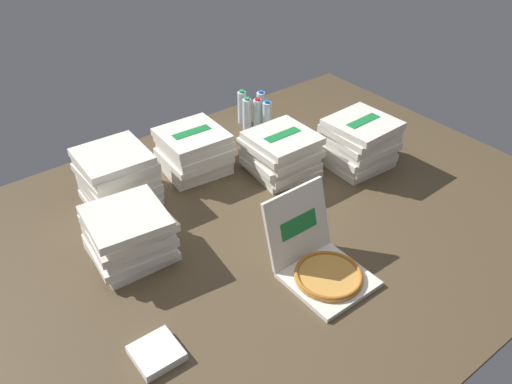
# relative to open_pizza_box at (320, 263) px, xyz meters

# --- Properties ---
(ground_plane) EXTENTS (3.20, 2.40, 0.02)m
(ground_plane) POSITION_rel_open_pizza_box_xyz_m (0.07, 0.44, -0.08)
(ground_plane) COLOR #4C3D28
(open_pizza_box) EXTENTS (0.35, 0.46, 0.37)m
(open_pizza_box) POSITION_rel_open_pizza_box_xyz_m (0.00, 0.00, 0.00)
(open_pizza_box) COLOR silver
(open_pizza_box) RESTS_ON ground_plane
(pizza_stack_right_near) EXTENTS (0.40, 0.40, 0.25)m
(pizza_stack_right_near) POSITION_rel_open_pizza_box_xyz_m (-0.62, 0.66, 0.06)
(pizza_stack_right_near) COLOR silver
(pizza_stack_right_near) RESTS_ON ground_plane
(pizza_stack_left_far) EXTENTS (0.38, 0.39, 0.30)m
(pizza_stack_left_far) POSITION_rel_open_pizza_box_xyz_m (0.84, 0.56, 0.08)
(pizza_stack_left_far) COLOR silver
(pizza_stack_left_far) RESTS_ON ground_plane
(pizza_stack_right_mid) EXTENTS (0.38, 0.39, 0.30)m
(pizza_stack_right_mid) POSITION_rel_open_pizza_box_xyz_m (-0.46, 1.10, 0.08)
(pizza_stack_right_mid) COLOR silver
(pizza_stack_right_mid) RESTS_ON ground_plane
(pizza_stack_left_mid) EXTENTS (0.40, 0.40, 0.26)m
(pizza_stack_left_mid) POSITION_rel_open_pizza_box_xyz_m (0.02, 1.11, 0.06)
(pizza_stack_left_mid) COLOR silver
(pizza_stack_left_mid) RESTS_ON ground_plane
(pizza_stack_center_near) EXTENTS (0.41, 0.40, 0.26)m
(pizza_stack_center_near) POSITION_rel_open_pizza_box_xyz_m (0.41, 0.77, 0.06)
(pizza_stack_center_near) COLOR silver
(pizza_stack_center_near) RESTS_ON ground_plane
(water_bottle_0) EXTENTS (0.06, 0.06, 0.24)m
(water_bottle_0) POSITION_rel_open_pizza_box_xyz_m (0.64, 1.18, 0.04)
(water_bottle_0) COLOR silver
(water_bottle_0) RESTS_ON ground_plane
(water_bottle_1) EXTENTS (0.06, 0.06, 0.24)m
(water_bottle_1) POSITION_rel_open_pizza_box_xyz_m (0.61, 1.41, 0.04)
(water_bottle_1) COLOR silver
(water_bottle_1) RESTS_ON ground_plane
(water_bottle_2) EXTENTS (0.06, 0.06, 0.24)m
(water_bottle_2) POSITION_rel_open_pizza_box_xyz_m (0.70, 1.33, 0.04)
(water_bottle_2) COLOR white
(water_bottle_2) RESTS_ON ground_plane
(water_bottle_3) EXTENTS (0.06, 0.06, 0.24)m
(water_bottle_3) POSITION_rel_open_pizza_box_xyz_m (0.57, 1.30, 0.04)
(water_bottle_3) COLOR silver
(water_bottle_3) RESTS_ON ground_plane
(water_bottle_4) EXTENTS (0.06, 0.06, 0.24)m
(water_bottle_4) POSITION_rel_open_pizza_box_xyz_m (0.62, 1.25, 0.04)
(water_bottle_4) COLOR silver
(water_bottle_4) RESTS_ON ground_plane
(napkin_pile) EXTENTS (0.18, 0.18, 0.04)m
(napkin_pile) POSITION_rel_open_pizza_box_xyz_m (-0.83, 0.06, -0.05)
(napkin_pile) COLOR white
(napkin_pile) RESTS_ON ground_plane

